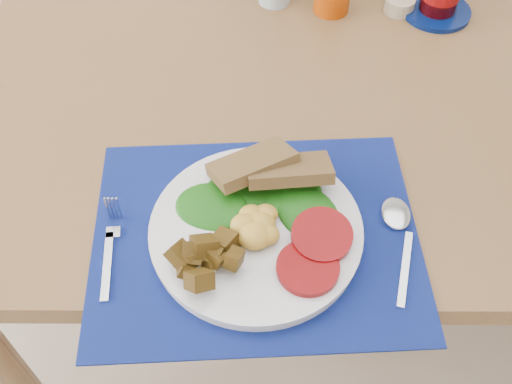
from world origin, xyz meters
TOP-DOWN VIEW (x-y plane):
  - ground at (0.00, 0.00)m, footprint 4.00×4.00m
  - table at (0.00, 0.20)m, footprint 1.40×0.90m
  - placemat at (-0.18, -0.13)m, footprint 0.48×0.39m
  - breakfast_plate at (-0.19, -0.14)m, footprint 0.30×0.30m
  - fork at (-0.39, -0.15)m, footprint 0.02×0.16m
  - spoon at (0.02, -0.13)m, footprint 0.04×0.18m
  - ramekin at (0.10, 0.41)m, footprint 0.06×0.06m

SIDE VIEW (x-z plane):
  - ground at x=0.00m, z-range 0.00..0.00m
  - table at x=0.00m, z-range 0.29..1.04m
  - placemat at x=-0.18m, z-range 0.75..0.75m
  - fork at x=-0.39m, z-range 0.75..0.76m
  - spoon at x=0.02m, z-range 0.75..0.76m
  - ramekin at x=0.10m, z-range 0.75..0.78m
  - breakfast_plate at x=-0.19m, z-range 0.74..0.81m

